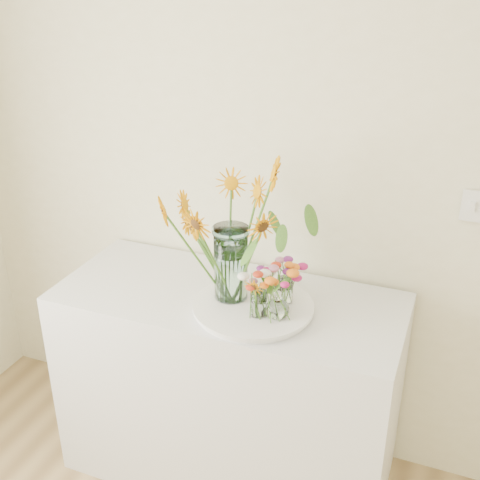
% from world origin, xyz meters
% --- Properties ---
extents(counter, '(1.40, 0.60, 0.90)m').
position_xyz_m(counter, '(-0.55, 1.93, 0.45)').
color(counter, white).
rests_on(counter, ground_plane).
extents(tray, '(0.44, 0.44, 0.02)m').
position_xyz_m(tray, '(-0.41, 1.86, 0.91)').
color(tray, white).
rests_on(tray, counter).
extents(mason_jar, '(0.15, 0.15, 0.30)m').
position_xyz_m(mason_jar, '(-0.51, 1.89, 1.08)').
color(mason_jar, silver).
rests_on(mason_jar, tray).
extents(sunflower_bouquet, '(0.85, 0.85, 0.59)m').
position_xyz_m(sunflower_bouquet, '(-0.51, 1.89, 1.22)').
color(sunflower_bouquet, orange).
rests_on(sunflower_bouquet, tray).
extents(small_vase_a, '(0.08, 0.08, 0.10)m').
position_xyz_m(small_vase_a, '(-0.37, 1.80, 0.98)').
color(small_vase_a, white).
rests_on(small_vase_a, tray).
extents(wildflower_posy_a, '(0.18, 0.18, 0.19)m').
position_xyz_m(wildflower_posy_a, '(-0.37, 1.80, 1.02)').
color(wildflower_posy_a, orange).
rests_on(wildflower_posy_a, tray).
extents(small_vase_b, '(0.11, 0.11, 0.13)m').
position_xyz_m(small_vase_b, '(-0.30, 1.81, 0.99)').
color(small_vase_b, white).
rests_on(small_vase_b, tray).
extents(wildflower_posy_b, '(0.20, 0.20, 0.22)m').
position_xyz_m(wildflower_posy_b, '(-0.30, 1.81, 1.03)').
color(wildflower_posy_b, orange).
rests_on(wildflower_posy_b, tray).
extents(small_vase_c, '(0.07, 0.07, 0.10)m').
position_xyz_m(small_vase_c, '(-0.31, 1.93, 0.98)').
color(small_vase_c, white).
rests_on(small_vase_c, tray).
extents(wildflower_posy_c, '(0.18, 0.18, 0.19)m').
position_xyz_m(wildflower_posy_c, '(-0.31, 1.93, 1.02)').
color(wildflower_posy_c, orange).
rests_on(wildflower_posy_c, tray).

